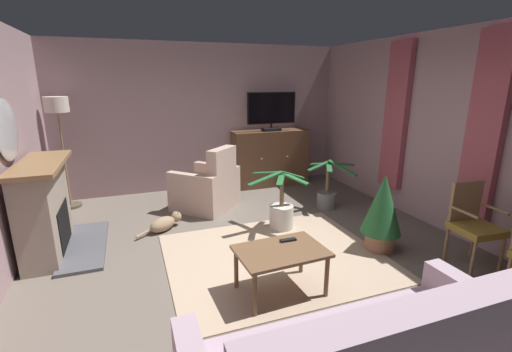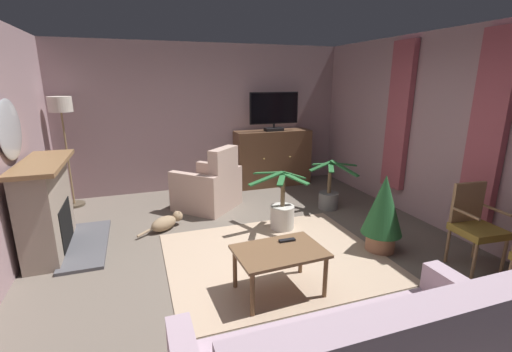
{
  "view_description": "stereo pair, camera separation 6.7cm",
  "coord_description": "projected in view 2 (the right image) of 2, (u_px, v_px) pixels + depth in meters",
  "views": [
    {
      "loc": [
        -1.38,
        -3.45,
        2.05
      ],
      "look_at": [
        -0.04,
        0.2,
        0.98
      ],
      "focal_mm": 24.5,
      "sensor_mm": 36.0,
      "label": 1
    },
    {
      "loc": [
        -1.32,
        -3.48,
        2.05
      ],
      "look_at": [
        -0.04,
        0.2,
        0.98
      ],
      "focal_mm": 24.5,
      "sensor_mm": 36.0,
      "label": 2
    }
  ],
  "objects": [
    {
      "name": "ground_plane",
      "position": [
        265.0,
        261.0,
        4.13
      ],
      "size": [
        5.93,
        6.86,
        0.04
      ],
      "primitive_type": "cube",
      "color": "#665B51"
    },
    {
      "name": "wall_back",
      "position": [
        207.0,
        118.0,
        6.66
      ],
      "size": [
        5.93,
        0.1,
        2.71
      ],
      "primitive_type": "cube",
      "color": "gray",
      "rests_on": "ground_plane"
    },
    {
      "name": "potted_plant_small_fern_corner",
      "position": [
        282.0,
        213.0,
        4.93
      ],
      "size": [
        0.85,
        0.86,
        0.85
      ],
      "color": "beige",
      "rests_on": "ground_plane"
    },
    {
      "name": "tv_remote",
      "position": [
        287.0,
        240.0,
        3.54
      ],
      "size": [
        0.17,
        0.05,
        0.02
      ],
      "primitive_type": "cube",
      "rotation": [
        0.0,
        0.0,
        3.12
      ],
      "color": "black",
      "rests_on": "coffee_table"
    },
    {
      "name": "television",
      "position": [
        274.0,
        110.0,
        6.65
      ],
      "size": [
        0.97,
        0.2,
        0.73
      ],
      "color": "black",
      "rests_on": "tv_cabinet"
    },
    {
      "name": "coffee_table",
      "position": [
        279.0,
        255.0,
        3.38
      ],
      "size": [
        0.88,
        0.62,
        0.47
      ],
      "color": "brown",
      "rests_on": "ground_plane"
    },
    {
      "name": "floor_lamp",
      "position": [
        62.0,
        120.0,
        5.52
      ],
      "size": [
        0.35,
        0.35,
        1.8
      ],
      "color": "#4C4233",
      "rests_on": "ground_plane"
    },
    {
      "name": "side_chair_far_end",
      "position": [
        475.0,
        223.0,
        3.87
      ],
      "size": [
        0.48,
        0.47,
        0.95
      ],
      "color": "olive",
      "rests_on": "ground_plane"
    },
    {
      "name": "armchair_facing_sofa",
      "position": [
        209.0,
        188.0,
        5.73
      ],
      "size": [
        1.22,
        1.22,
        1.03
      ],
      "color": "#BC9E8E",
      "rests_on": "ground_plane"
    },
    {
      "name": "curtain_panel_near",
      "position": [
        488.0,
        129.0,
        4.1
      ],
      "size": [
        0.1,
        0.44,
        2.28
      ],
      "primitive_type": "cube",
      "color": "#A34C56"
    },
    {
      "name": "tv_cabinet",
      "position": [
        272.0,
        159.0,
        6.95
      ],
      "size": [
        1.5,
        0.48,
        1.1
      ],
      "color": "#402A1C",
      "rests_on": "ground_plane"
    },
    {
      "name": "wall_mirror_oval",
      "position": [
        10.0,
        130.0,
        3.89
      ],
      "size": [
        0.06,
        0.8,
        0.68
      ],
      "primitive_type": "ellipsoid",
      "color": "#B2B7BF"
    },
    {
      "name": "potted_plant_on_hearth_side",
      "position": [
        329.0,
        196.0,
        5.72
      ],
      "size": [
        0.85,
        0.78,
        0.82
      ],
      "color": "slate",
      "rests_on": "ground_plane"
    },
    {
      "name": "fireplace",
      "position": [
        49.0,
        209.0,
        4.22
      ],
      "size": [
        0.84,
        1.42,
        1.14
      ],
      "color": "#4C4C51",
      "rests_on": "ground_plane"
    },
    {
      "name": "cat",
      "position": [
        166.0,
        222.0,
        4.93
      ],
      "size": [
        0.66,
        0.43,
        0.22
      ],
      "color": "#937A5B",
      "rests_on": "ground_plane"
    },
    {
      "name": "potted_plant_tall_palm_by_window",
      "position": [
        383.0,
        210.0,
        4.22
      ],
      "size": [
        0.49,
        0.49,
        0.97
      ],
      "color": "#99664C",
      "rests_on": "ground_plane"
    },
    {
      "name": "curtain_panel_far",
      "position": [
        399.0,
        117.0,
        5.46
      ],
      "size": [
        0.1,
        0.44,
        2.28
      ],
      "primitive_type": "cube",
      "color": "#A34C56"
    },
    {
      "name": "rug_central",
      "position": [
        275.0,
        257.0,
        4.18
      ],
      "size": [
        2.51,
        2.12,
        0.01
      ],
      "primitive_type": "cube",
      "color": "tan",
      "rests_on": "ground_plane"
    },
    {
      "name": "wall_right_with_window",
      "position": [
        457.0,
        134.0,
        4.63
      ],
      "size": [
        0.1,
        6.86,
        2.71
      ],
      "primitive_type": "cube",
      "color": "#A6858B",
      "rests_on": "ground_plane"
    }
  ]
}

